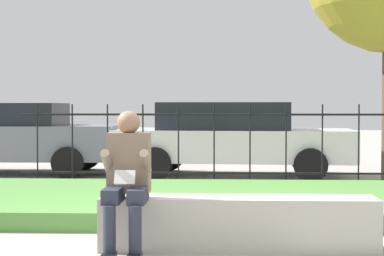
{
  "coord_description": "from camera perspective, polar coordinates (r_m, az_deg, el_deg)",
  "views": [
    {
      "loc": [
        0.1,
        -5.92,
        1.33
      ],
      "look_at": [
        -0.3,
        3.04,
        1.03
      ],
      "focal_mm": 60.0,
      "sensor_mm": 36.0,
      "label": 1
    }
  ],
  "objects": [
    {
      "name": "person_seated_reader",
      "position": [
        5.75,
        -5.78,
        -4.23
      ],
      "size": [
        0.42,
        0.73,
        1.29
      ],
      "color": "black",
      "rests_on": "ground_plane"
    },
    {
      "name": "ground_plane",
      "position": [
        6.07,
        1.57,
        -10.72
      ],
      "size": [
        60.0,
        60.0,
        0.0
      ],
      "primitive_type": "plane",
      "color": "#A8A399"
    },
    {
      "name": "grass_berm",
      "position": [
        8.31,
        1.84,
        -6.54
      ],
      "size": [
        8.23,
        3.19,
        0.21
      ],
      "color": "#569342",
      "rests_on": "ground_plane"
    },
    {
      "name": "car_parked_left",
      "position": [
        13.17,
        -15.84,
        -0.7
      ],
      "size": [
        4.2,
        2.02,
        1.39
      ],
      "rotation": [
        0.0,
        0.0,
        0.02
      ],
      "color": "slate",
      "rests_on": "ground_plane"
    },
    {
      "name": "stone_bench",
      "position": [
        6.03,
        4.1,
        -8.68
      ],
      "size": [
        2.55,
        0.45,
        0.49
      ],
      "color": "#B7B2A3",
      "rests_on": "ground_plane"
    },
    {
      "name": "car_parked_center",
      "position": [
        12.25,
        3.53,
        -0.83
      ],
      "size": [
        4.56,
        2.13,
        1.4
      ],
      "rotation": [
        0.0,
        0.0,
        -0.07
      ],
      "color": "silver",
      "rests_on": "ground_plane"
    },
    {
      "name": "iron_fence",
      "position": [
        10.15,
        1.98,
        -1.53
      ],
      "size": [
        6.23,
        0.03,
        1.36
      ],
      "color": "black",
      "rests_on": "ground_plane"
    }
  ]
}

